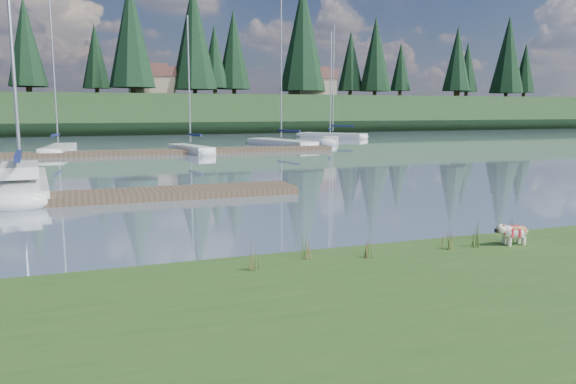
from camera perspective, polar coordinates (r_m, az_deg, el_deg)
name	(u,v)px	position (r m, az deg, el deg)	size (l,w,h in m)	color
ground	(138,154)	(42.39, -15.00, 3.71)	(200.00, 200.00, 0.00)	gray
bank	(401,346)	(7.83, 11.40, -15.06)	(60.00, 9.00, 0.35)	#2D4E1C
ridge	(108,115)	(85.18, -17.79, 7.50)	(200.00, 20.00, 5.00)	#1D361A
bulldog	(514,231)	(13.15, 21.94, -3.73)	(0.79, 0.38, 0.47)	silver
sailboat_main	(21,180)	(25.29, -25.47, 1.12)	(2.54, 9.66, 13.67)	silver
dock_near	(79,198)	(21.32, -20.44, -0.54)	(16.00, 2.00, 0.30)	#4C3D2C
dock_far	(166,152)	(42.60, -12.32, 4.02)	(26.00, 2.20, 0.30)	#4C3D2C
sailboat_bg_1	(60,148)	(46.22, -22.15, 4.15)	(2.62, 8.47, 12.39)	silver
sailboat_bg_2	(188,148)	(43.45, -10.16, 4.41)	(2.74, 6.78, 10.15)	silver
sailboat_bg_3	(276,142)	(50.94, -1.22, 5.10)	(4.23, 9.92, 14.12)	silver
sailboat_bg_4	(330,140)	(55.21, 4.33, 5.34)	(4.48, 7.00, 10.62)	silver
sailboat_bg_5	(327,135)	(65.04, 3.98, 5.80)	(6.56, 8.37, 12.70)	silver
weed_0	(305,248)	(11.05, 1.75, -5.68)	(0.17, 0.14, 0.55)	#475B23
weed_1	(368,246)	(11.27, 8.14, -5.49)	(0.17, 0.14, 0.55)	#475B23
weed_2	(476,235)	(12.67, 18.55, -4.19)	(0.17, 0.14, 0.61)	#475B23
weed_3	(254,256)	(10.31, -3.45, -6.54)	(0.17, 0.14, 0.63)	#475B23
weed_4	(448,239)	(12.33, 15.94, -4.61)	(0.17, 0.14, 0.51)	#475B23
weed_5	(513,230)	(13.52, 21.88, -3.64)	(0.17, 0.14, 0.57)	#475B23
mud_lip	(287,267)	(11.62, -0.13, -7.59)	(60.00, 0.50, 0.14)	#33281C
conifer_3	(27,45)	(84.74, -25.01, 13.38)	(4.84, 4.84, 12.25)	#382619
conifer_4	(131,33)	(79.00, -15.66, 15.26)	(6.16, 6.16, 15.10)	#382619
conifer_5	(215,57)	(84.56, -7.47, 13.48)	(3.96, 3.96, 10.35)	#382619
conifer_6	(303,37)	(86.85, 1.50, 15.51)	(7.04, 7.04, 17.00)	#382619
conifer_7	(376,54)	(95.31, 8.88, 13.69)	(5.28, 5.28, 13.20)	#382619
conifer_8	(457,59)	(98.91, 16.80, 12.85)	(4.62, 4.62, 11.77)	#382619
conifer_9	(508,54)	(109.50, 21.45, 12.88)	(5.94, 5.94, 14.62)	#382619
house_1	(151,80)	(83.76, -13.71, 10.95)	(6.30, 5.30, 4.65)	gray
house_2	(312,83)	(87.95, 2.47, 11.05)	(6.30, 5.30, 4.65)	gray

